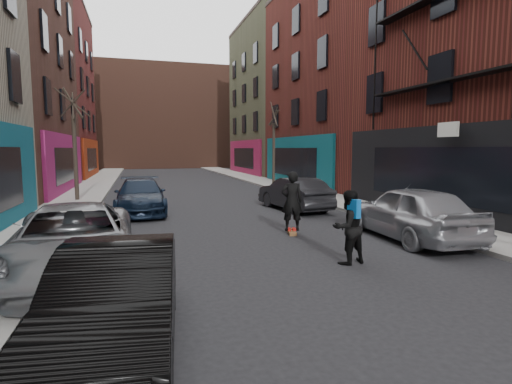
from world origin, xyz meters
TOP-DOWN VIEW (x-y plane):
  - sidewalk_left at (-6.25, 30.00)m, footprint 2.50×84.00m
  - sidewalk_right at (6.25, 30.00)m, footprint 2.50×84.00m
  - buildings_right at (13.50, 16.00)m, footprint 12.00×56.00m
  - building_far at (0.00, 56.00)m, footprint 40.00×10.00m
  - tree_left_far at (-6.20, 18.00)m, footprint 2.00×2.00m
  - tree_right_far at (6.20, 24.00)m, footprint 2.00×2.00m
  - parked_left_mid at (-3.59, 1.90)m, footprint 1.86×4.33m
  - parked_left_far at (-4.59, 5.45)m, footprint 2.82×5.48m
  - parked_left_end at (-3.20, 13.61)m, footprint 2.00×4.86m
  - parked_right_far at (4.31, 6.33)m, footprint 2.11×4.79m
  - parked_right_end at (3.20, 12.60)m, footprint 2.05×4.44m
  - skateboard at (1.28, 8.04)m, footprint 0.40×0.83m
  - skateboarder at (1.28, 8.04)m, footprint 0.76×0.59m
  - pedestrian at (1.31, 4.62)m, footprint 0.95×0.81m

SIDE VIEW (x-z plane):
  - skateboard at x=1.28m, z-range 0.00..0.10m
  - sidewalk_left at x=-6.25m, z-range 0.00..0.13m
  - sidewalk_right at x=6.25m, z-range 0.00..0.13m
  - parked_left_mid at x=-3.59m, z-range 0.00..1.39m
  - parked_left_end at x=-3.20m, z-range 0.00..1.41m
  - parked_right_end at x=3.20m, z-range 0.00..1.41m
  - parked_left_far at x=-4.59m, z-range 0.00..1.48m
  - parked_right_far at x=4.31m, z-range 0.00..1.61m
  - pedestrian at x=1.31m, z-range 0.01..1.71m
  - skateboarder at x=1.28m, z-range 0.10..1.95m
  - tree_left_far at x=-6.20m, z-range 0.13..6.63m
  - tree_right_far at x=6.20m, z-range 0.13..6.93m
  - building_far at x=0.00m, z-range 0.00..14.00m
  - buildings_right at x=13.50m, z-range 0.00..16.00m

